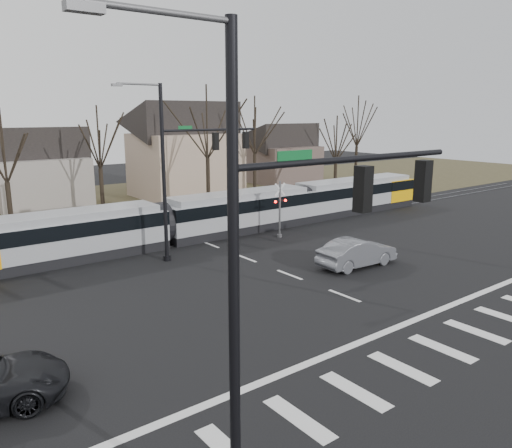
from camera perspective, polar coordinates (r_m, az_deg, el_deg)
ground at (r=23.37m, az=13.72°, el=-9.36°), size 140.00×140.00×0.00m
grass_verge at (r=49.26m, az=-16.49°, el=2.01°), size 140.00×28.00×0.01m
crosswalk at (r=21.32m, az=22.26°, el=-12.14°), size 27.00×2.60×0.01m
stop_line at (r=22.38m, az=17.35°, el=-10.57°), size 28.00×0.35×0.01m
lane_dashes at (r=35.08m, az=-6.97°, el=-1.68°), size 0.18×30.00×0.01m
rail_pair at (r=34.90m, az=-6.80°, el=-1.71°), size 90.00×1.52×0.06m
tram at (r=36.67m, az=-2.08°, el=1.58°), size 38.71×2.87×2.93m
sedan at (r=29.05m, az=11.48°, el=-3.21°), size 2.25×5.11×1.62m
signal_pole_near_left at (r=10.39m, az=4.67°, el=-3.56°), size 9.28×0.44×10.20m
signal_pole_far at (r=29.92m, az=-7.82°, el=6.92°), size 9.28×0.44×10.20m
rail_crossing_signal at (r=34.92m, az=2.74°, el=1.49°), size 1.08×0.36×4.00m
tree_row at (r=43.93m, az=-11.58°, el=7.63°), size 59.20×7.20×10.00m
house_b at (r=51.06m, az=-23.67°, el=6.33°), size 8.64×7.56×7.65m
house_c at (r=53.34m, az=-8.10°, el=8.83°), size 10.80×8.64×10.10m
house_d at (r=63.67m, az=2.98°, el=8.39°), size 8.64×7.56×7.65m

